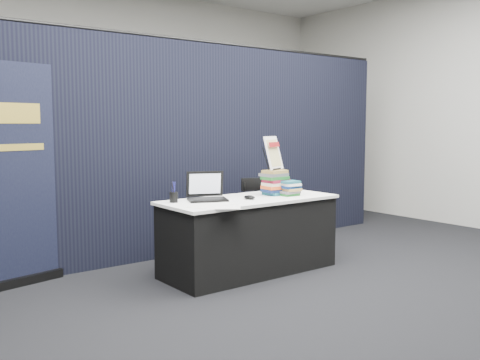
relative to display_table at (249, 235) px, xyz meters
name	(u,v)px	position (x,y,z in m)	size (l,w,h in m)	color
floor	(286,284)	(0.00, -0.55, -0.38)	(8.00, 8.00, 0.00)	black
wall_back	(105,106)	(0.00, 3.45, 1.37)	(8.00, 0.02, 3.50)	#B4B2AA
drape_partition	(192,149)	(0.00, 1.05, 0.82)	(6.00, 0.08, 2.40)	black
display_table	(249,235)	(0.00, 0.00, 0.00)	(1.80, 0.75, 0.75)	black
laptop	(205,194)	(-0.43, 0.14, 0.44)	(0.44, 0.42, 0.28)	black
mouse	(249,197)	(-0.05, -0.07, 0.39)	(0.08, 0.13, 0.04)	black
brochure_left	(203,206)	(-0.66, -0.16, 0.38)	(0.27, 0.19, 0.00)	white
brochure_mid	(224,207)	(-0.56, -0.33, 0.38)	(0.29, 0.21, 0.00)	white
brochure_right	(222,204)	(-0.45, -0.15, 0.38)	(0.25, 0.18, 0.00)	white
pen_cup	(174,197)	(-0.75, 0.20, 0.42)	(0.08, 0.08, 0.10)	black
book_stack_tall	(275,182)	(0.37, 0.03, 0.50)	(0.24, 0.19, 0.26)	#1A5664
book_stack_short	(290,188)	(0.45, -0.12, 0.45)	(0.18, 0.14, 0.15)	#1B6522
info_sign	(274,153)	(0.37, 0.06, 0.81)	(0.28, 0.19, 0.36)	black
pullup_banner	(13,188)	(-1.99, 0.94, 0.53)	(0.87, 0.27, 2.04)	black
stacking_chair	(265,212)	(0.61, 0.48, 0.11)	(0.52, 0.53, 0.87)	black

